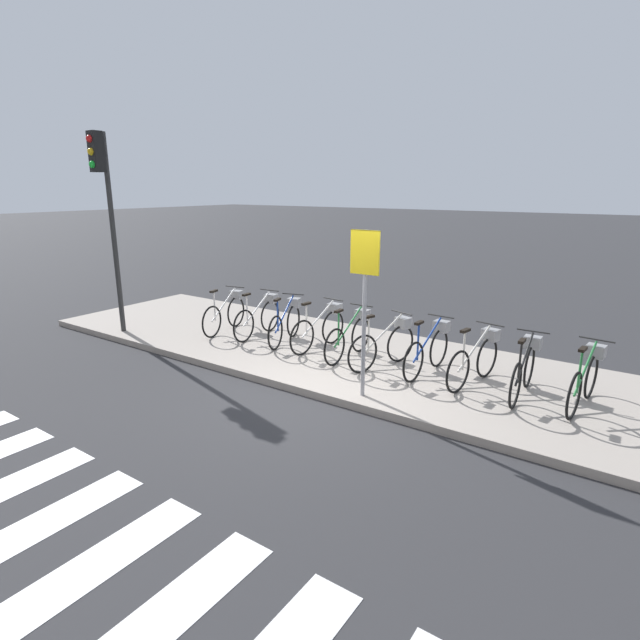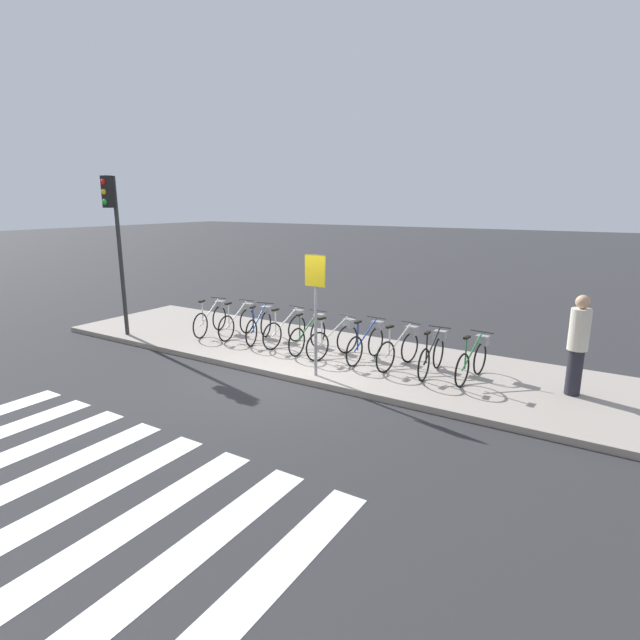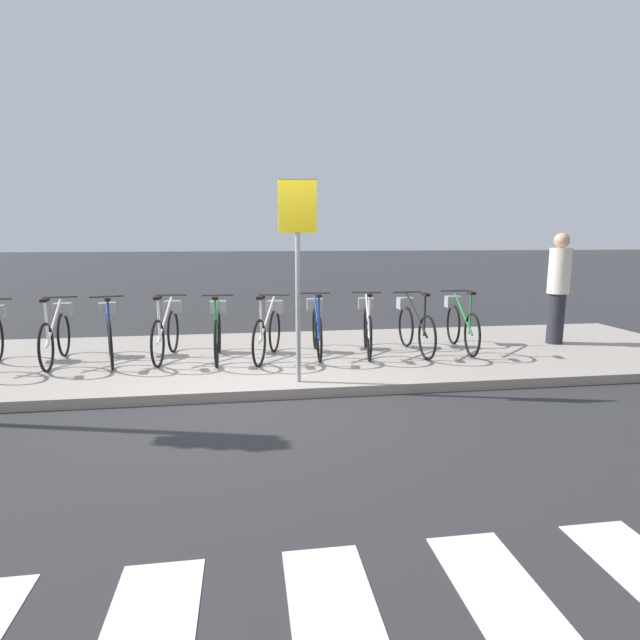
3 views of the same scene
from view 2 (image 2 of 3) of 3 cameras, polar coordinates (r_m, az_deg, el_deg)
name	(u,v)px [view 2 (image 2 of 3)]	position (r m, az deg, el deg)	size (l,w,h in m)	color
ground_plane	(280,379)	(10.13, -4.56, -6.76)	(120.00, 120.00, 0.00)	#2D2D30
sidewalk	(326,354)	(11.49, 0.69, -3.93)	(14.28, 3.53, 0.12)	#9E9389
parked_bicycle_0	(212,317)	(13.27, -12.24, 0.30)	(0.49, 1.52, 0.95)	black
parked_bicycle_1	(239,320)	(12.84, -9.23, -0.01)	(0.46, 1.54, 0.95)	black
parked_bicycle_2	(260,324)	(12.38, -6.84, -0.43)	(0.57, 1.50, 0.95)	black
parked_bicycle_3	(287,327)	(11.96, -3.74, -0.85)	(0.46, 1.54, 0.95)	black
parked_bicycle_4	(310,333)	(11.46, -1.16, -1.45)	(0.46, 1.55, 0.95)	black
parked_bicycle_5	(336,338)	(11.04, 1.84, -2.04)	(0.59, 1.49, 0.95)	black
parked_bicycle_6	(368,341)	(10.82, 5.48, -2.41)	(0.46, 1.54, 0.95)	black
parked_bicycle_7	(401,347)	(10.50, 9.21, -3.03)	(0.46, 1.53, 0.95)	black
parked_bicycle_8	(433,353)	(10.21, 12.80, -3.67)	(0.46, 1.55, 0.95)	black
parked_bicycle_9	(474,358)	(10.06, 17.15, -4.19)	(0.46, 1.54, 0.95)	black
pedestrian	(578,343)	(9.82, 27.38, -2.32)	(0.34, 0.34, 1.80)	#23232D
traffic_light	(114,224)	(13.43, -22.52, 10.12)	(0.24, 0.40, 3.96)	#2D2D2D
sign_post	(315,295)	(9.53, -0.53, 2.88)	(0.44, 0.07, 2.39)	#99999E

